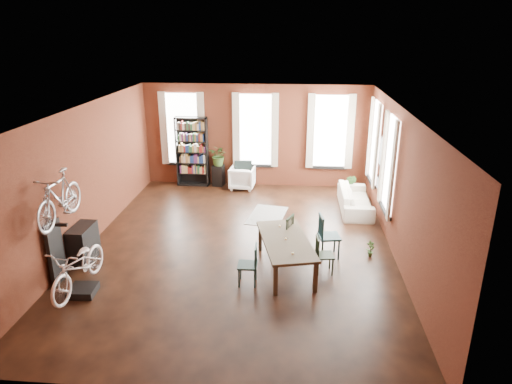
# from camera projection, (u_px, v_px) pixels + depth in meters

# --- Properties ---
(room) EXTENTS (9.00, 9.04, 3.22)m
(room) POSITION_uv_depth(u_px,v_px,m) (252.00, 152.00, 10.42)
(room) COLOR black
(room) RESTS_ON ground
(dining_table) EXTENTS (1.37, 2.19, 0.69)m
(dining_table) POSITION_uv_depth(u_px,v_px,m) (285.00, 255.00, 9.51)
(dining_table) COLOR #453A29
(dining_table) RESTS_ON ground
(dining_chair_a) EXTENTS (0.39, 0.39, 0.83)m
(dining_chair_a) POSITION_uv_depth(u_px,v_px,m) (247.00, 265.00, 8.96)
(dining_chair_a) COLOR #183634
(dining_chair_a) RESTS_ON ground
(dining_chair_b) EXTENTS (0.56, 0.56, 0.93)m
(dining_chair_b) POSITION_uv_depth(u_px,v_px,m) (282.00, 234.00, 10.16)
(dining_chair_b) COLOR black
(dining_chair_b) RESTS_ON ground
(dining_chair_c) EXTENTS (0.41, 0.41, 0.79)m
(dining_chair_c) POSITION_uv_depth(u_px,v_px,m) (325.00, 255.00, 9.39)
(dining_chair_c) COLOR black
(dining_chair_c) RESTS_ON ground
(dining_chair_d) EXTENTS (0.52, 0.52, 0.98)m
(dining_chair_d) POSITION_uv_depth(u_px,v_px,m) (329.00, 236.00, 10.02)
(dining_chair_d) COLOR #173033
(dining_chair_d) RESTS_ON ground
(bookshelf) EXTENTS (1.00, 0.32, 2.20)m
(bookshelf) POSITION_uv_depth(u_px,v_px,m) (192.00, 152.00, 14.40)
(bookshelf) COLOR black
(bookshelf) RESTS_ON ground
(white_armchair) EXTENTS (0.79, 0.75, 0.77)m
(white_armchair) POSITION_uv_depth(u_px,v_px,m) (242.00, 177.00, 14.32)
(white_armchair) COLOR white
(white_armchair) RESTS_ON ground
(cream_sofa) EXTENTS (0.61, 2.08, 0.81)m
(cream_sofa) POSITION_uv_depth(u_px,v_px,m) (355.00, 196.00, 12.64)
(cream_sofa) COLOR beige
(cream_sofa) RESTS_ON ground
(striped_rug) EXTENTS (1.13, 1.57, 0.01)m
(striped_rug) POSITION_uv_depth(u_px,v_px,m) (267.00, 215.00, 12.36)
(striped_rug) COLOR black
(striped_rug) RESTS_ON ground
(bike_trainer) EXTENTS (0.52, 0.52, 0.14)m
(bike_trainer) POSITION_uv_depth(u_px,v_px,m) (83.00, 290.00, 8.72)
(bike_trainer) COLOR black
(bike_trainer) RESTS_ON ground
(bike_wall_rack) EXTENTS (0.16, 0.60, 1.30)m
(bike_wall_rack) POSITION_uv_depth(u_px,v_px,m) (56.00, 252.00, 8.96)
(bike_wall_rack) COLOR black
(bike_wall_rack) RESTS_ON ground
(console_table) EXTENTS (0.40, 0.80, 0.80)m
(console_table) POSITION_uv_depth(u_px,v_px,m) (83.00, 243.00, 9.88)
(console_table) COLOR black
(console_table) RESTS_ON ground
(plant_stand) EXTENTS (0.38, 0.38, 0.67)m
(plant_stand) POSITION_uv_depth(u_px,v_px,m) (218.00, 175.00, 14.60)
(plant_stand) COLOR black
(plant_stand) RESTS_ON ground
(plant_by_sofa) EXTENTS (0.63, 0.81, 0.32)m
(plant_by_sofa) POSITION_uv_depth(u_px,v_px,m) (349.00, 193.00, 13.60)
(plant_by_sofa) COLOR #265020
(plant_by_sofa) RESTS_ON ground
(plant_small) EXTENTS (0.35, 0.43, 0.14)m
(plant_small) POSITION_uv_depth(u_px,v_px,m) (370.00, 254.00, 10.14)
(plant_small) COLOR #376127
(plant_small) RESTS_ON ground
(bicycle_floor) EXTENTS (0.69, 0.98, 1.78)m
(bicycle_floor) POSITION_uv_depth(u_px,v_px,m) (76.00, 246.00, 8.37)
(bicycle_floor) COLOR silver
(bicycle_floor) RESTS_ON bike_trainer
(bicycle_hung) EXTENTS (0.47, 1.00, 1.66)m
(bicycle_hung) POSITION_uv_depth(u_px,v_px,m) (57.00, 181.00, 8.43)
(bicycle_hung) COLOR #A5A8AD
(bicycle_hung) RESTS_ON bike_wall_rack
(plant_on_stand) EXTENTS (0.79, 0.83, 0.52)m
(plant_on_stand) POSITION_uv_depth(u_px,v_px,m) (219.00, 158.00, 14.38)
(plant_on_stand) COLOR #345421
(plant_on_stand) RESTS_ON plant_stand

